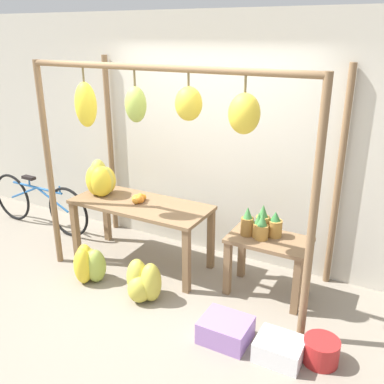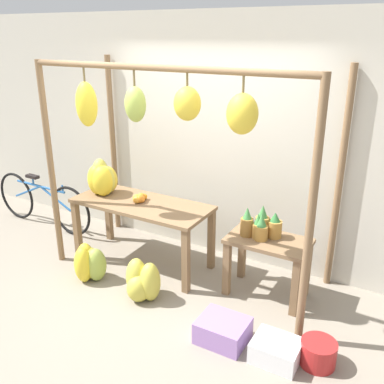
% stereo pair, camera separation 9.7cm
% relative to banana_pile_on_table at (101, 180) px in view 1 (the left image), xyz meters
% --- Properties ---
extents(ground_plane, '(20.00, 20.00, 0.00)m').
position_rel_banana_pile_on_table_xyz_m(ground_plane, '(1.10, -0.71, -0.95)').
color(ground_plane, gray).
extents(shop_wall_back, '(8.00, 0.08, 2.80)m').
position_rel_banana_pile_on_table_xyz_m(shop_wall_back, '(1.10, 0.73, 0.45)').
color(shop_wall_back, beige).
rests_on(shop_wall_back, ground_plane).
extents(stall_awning, '(2.97, 1.22, 2.31)m').
position_rel_banana_pile_on_table_xyz_m(stall_awning, '(1.12, -0.24, 0.74)').
color(stall_awning, brown).
rests_on(stall_awning, ground_plane).
extents(display_table_main, '(1.60, 0.67, 0.76)m').
position_rel_banana_pile_on_table_xyz_m(display_table_main, '(0.55, 0.00, -0.30)').
color(display_table_main, brown).
rests_on(display_table_main, ground_plane).
extents(display_table_side, '(0.82, 0.49, 0.64)m').
position_rel_banana_pile_on_table_xyz_m(display_table_side, '(2.04, 0.09, -0.46)').
color(display_table_side, brown).
rests_on(display_table_side, ground_plane).
extents(banana_pile_on_table, '(0.40, 0.40, 0.42)m').
position_rel_banana_pile_on_table_xyz_m(banana_pile_on_table, '(0.00, 0.00, 0.00)').
color(banana_pile_on_table, gold).
rests_on(banana_pile_on_table, display_table_main).
extents(orange_pile, '(0.14, 0.21, 0.10)m').
position_rel_banana_pile_on_table_xyz_m(orange_pile, '(0.53, 0.00, -0.14)').
color(orange_pile, orange).
rests_on(orange_pile, display_table_main).
extents(pineapple_cluster, '(0.39, 0.26, 0.33)m').
position_rel_banana_pile_on_table_xyz_m(pineapple_cluster, '(1.95, 0.10, -0.19)').
color(pineapple_cluster, '#B27F38').
rests_on(pineapple_cluster, display_table_side).
extents(banana_pile_ground_left, '(0.41, 0.39, 0.42)m').
position_rel_banana_pile_on_table_xyz_m(banana_pile_ground_left, '(0.25, -0.60, -0.75)').
color(banana_pile_ground_left, '#9EB247').
rests_on(banana_pile_ground_left, ground_plane).
extents(banana_pile_ground_right, '(0.48, 0.44, 0.42)m').
position_rel_banana_pile_on_table_xyz_m(banana_pile_ground_right, '(0.98, -0.59, -0.76)').
color(banana_pile_ground_right, gold).
rests_on(banana_pile_ground_right, ground_plane).
extents(fruit_crate_white, '(0.43, 0.36, 0.21)m').
position_rel_banana_pile_on_table_xyz_m(fruit_crate_white, '(1.97, -0.78, -0.84)').
color(fruit_crate_white, '#9970B7').
rests_on(fruit_crate_white, ground_plane).
extents(blue_bucket, '(0.30, 0.30, 0.21)m').
position_rel_banana_pile_on_table_xyz_m(blue_bucket, '(2.77, -0.65, -0.84)').
color(blue_bucket, '#AD2323').
rests_on(blue_bucket, ground_plane).
extents(parked_bicycle, '(1.78, 0.09, 0.73)m').
position_rel_banana_pile_on_table_xyz_m(parked_bicycle, '(-1.26, 0.14, -0.58)').
color(parked_bicycle, black).
rests_on(parked_bicycle, ground_plane).
extents(fruit_crate_purple, '(0.39, 0.32, 0.19)m').
position_rel_banana_pile_on_table_xyz_m(fruit_crate_purple, '(2.46, -0.78, -0.85)').
color(fruit_crate_purple, silver).
rests_on(fruit_crate_purple, ground_plane).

